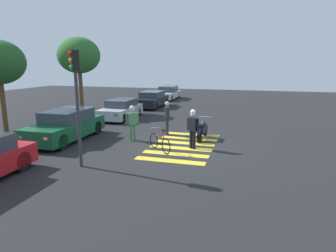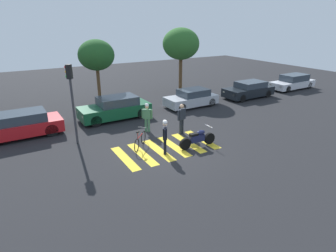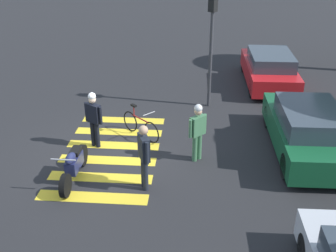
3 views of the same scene
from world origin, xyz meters
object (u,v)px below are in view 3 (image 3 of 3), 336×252
police_motorcycle (74,165)px  officer_by_motorcycle (94,116)px  leaning_bicycle (140,126)px  traffic_light_pole (212,31)px  car_red_convertible (269,69)px  pedestrian_bystander (198,129)px  car_green_compact (307,130)px  officer_on_foot (144,153)px

police_motorcycle → officer_by_motorcycle: (-1.84, 0.13, 0.56)m
leaning_bicycle → traffic_light_pole: (-2.66, 2.18, 2.40)m
car_red_convertible → traffic_light_pole: 4.09m
car_red_convertible → traffic_light_pole: traffic_light_pole is taller
officer_by_motorcycle → pedestrian_bystander: officer_by_motorcycle is taller
police_motorcycle → car_red_convertible: bearing=141.7°
pedestrian_bystander → car_red_convertible: pedestrian_bystander is taller
police_motorcycle → leaning_bicycle: bearing=151.5°
police_motorcycle → officer_by_motorcycle: officer_by_motorcycle is taller
pedestrian_bystander → car_green_compact: 3.29m
leaning_bicycle → traffic_light_pole: bearing=140.6°
leaning_bicycle → officer_on_foot: size_ratio=0.73×
officer_by_motorcycle → officer_on_foot: bearing=40.3°
officer_by_motorcycle → car_red_convertible: (-5.86, 5.95, -0.33)m
officer_by_motorcycle → car_red_convertible: officer_by_motorcycle is taller
police_motorcycle → traffic_light_pole: traffic_light_pole is taller
officer_on_foot → car_green_compact: 5.05m
officer_by_motorcycle → pedestrian_bystander: 3.13m
officer_on_foot → officer_by_motorcycle: size_ratio=1.02×
car_green_compact → leaning_bicycle: bearing=-96.4°
pedestrian_bystander → traffic_light_pole: traffic_light_pole is taller
officer_on_foot → traffic_light_pole: size_ratio=0.43×
pedestrian_bystander → car_red_convertible: 7.05m
pedestrian_bystander → car_red_convertible: size_ratio=0.38×
leaning_bicycle → traffic_light_pole: size_ratio=0.31×
car_green_compact → car_red_convertible: bearing=-176.8°
pedestrian_bystander → leaning_bicycle: bearing=-125.9°
police_motorcycle → car_red_convertible: (-7.70, 6.08, 0.23)m
car_green_compact → traffic_light_pole: traffic_light_pole is taller
traffic_light_pole → officer_on_foot: bearing=-17.1°
traffic_light_pole → police_motorcycle: bearing=-34.4°
officer_on_foot → pedestrian_bystander: officer_on_foot is taller
leaning_bicycle → car_green_compact: 5.04m
officer_on_foot → traffic_light_pole: traffic_light_pole is taller
officer_on_foot → car_red_convertible: 8.99m
police_motorcycle → pedestrian_bystander: bearing=111.8°
police_motorcycle → car_green_compact: size_ratio=0.46×
car_red_convertible → car_green_compact: (5.68, 0.32, 0.03)m
police_motorcycle → pedestrian_bystander: pedestrian_bystander is taller
leaning_bicycle → pedestrian_bystander: (1.30, 1.80, 0.61)m
officer_by_motorcycle → car_red_convertible: bearing=134.6°
pedestrian_bystander → car_green_compact: bearing=103.2°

